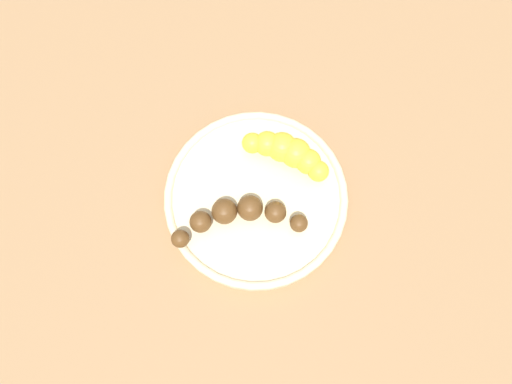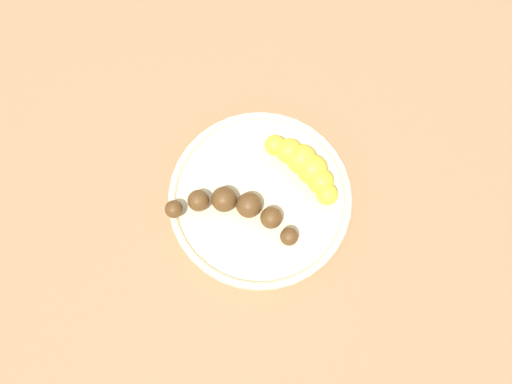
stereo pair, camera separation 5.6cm
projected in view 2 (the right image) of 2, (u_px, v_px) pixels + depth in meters
The scene contains 4 objects.
ground_plane at pixel (256, 200), 0.59m from camera, with size 2.40×2.40×0.00m, color #936D47.
fruit_bowl at pixel (256, 198), 0.58m from camera, with size 0.22×0.22×0.02m.
banana_overripe at pixel (231, 208), 0.56m from camera, with size 0.15×0.07×0.03m.
banana_yellow at pixel (301, 166), 0.57m from camera, with size 0.09×0.09×0.04m.
Camera 2 is at (-0.00, 0.15, 0.57)m, focal length 33.78 mm.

